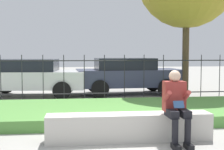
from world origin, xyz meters
TOP-DOWN VIEW (x-y plane):
  - ground_plane at (0.00, 0.00)m, footprint 60.00×60.00m
  - stone_bench at (0.07, 0.00)m, footprint 3.02×0.45m
  - person_seated_reader at (0.86, -0.26)m, footprint 0.42×0.73m
  - grass_berm at (0.00, 2.19)m, footprint 10.38×2.98m
  - iron_fence at (0.00, 4.36)m, footprint 8.38×0.03m
  - car_parked_center at (1.09, 6.41)m, footprint 4.11×2.05m
  - car_parked_left at (-2.58, 6.20)m, footprint 4.04×2.20m

SIDE VIEW (x-z plane):
  - ground_plane at x=0.00m, z-range 0.00..0.00m
  - grass_berm at x=0.00m, z-range 0.00..0.25m
  - stone_bench at x=0.07m, z-range -0.03..0.47m
  - person_seated_reader at x=0.86m, z-range 0.07..1.37m
  - car_parked_left at x=-2.58m, z-range 0.05..1.43m
  - car_parked_center at x=1.09m, z-range 0.05..1.46m
  - iron_fence at x=0.00m, z-range 0.04..1.59m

